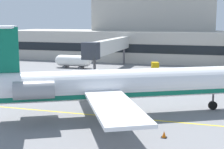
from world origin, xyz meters
name	(u,v)px	position (x,y,z in m)	size (l,w,h in m)	color
ground	(78,116)	(0.00, 0.00, -0.05)	(120.00, 120.00, 0.11)	slate
terminal_building	(147,31)	(-2.66, 49.38, 6.88)	(65.97, 17.64, 19.35)	#B7B2A8
jet_bridge_west	(109,46)	(-5.49, 27.92, 4.62)	(2.40, 22.63, 5.98)	silver
regional_jet	(116,84)	(3.49, 1.32, 3.11)	(29.26, 22.70, 8.84)	white
baggage_tug	(91,80)	(-3.81, 13.98, 0.94)	(1.86, 3.11, 2.10)	#E5B20C
pushback_tractor	(158,69)	(3.56, 27.15, 0.97)	(3.29, 2.94, 2.16)	#E5B20C
fuel_tank	(73,61)	(-13.76, 30.53, 1.40)	(7.58, 2.23, 2.50)	white
safety_cone_bravo	(164,135)	(8.98, -3.63, 0.25)	(0.47, 0.47, 0.55)	orange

